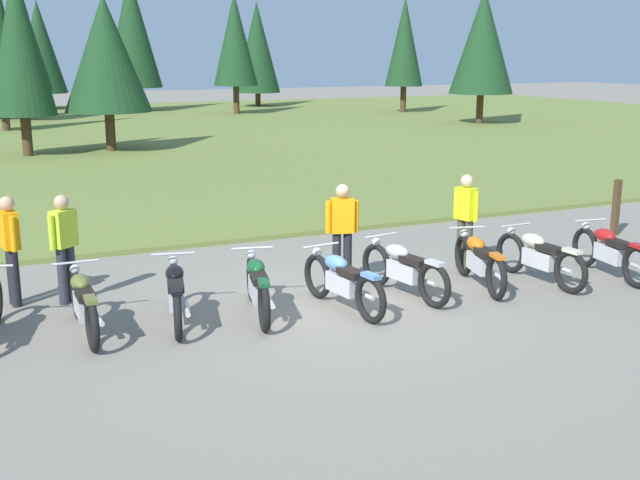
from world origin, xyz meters
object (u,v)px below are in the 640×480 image
(motorcycle_black, at_px, (176,293))
(motorcycle_orange, at_px, (479,261))
(motorcycle_silver, at_px, (404,269))
(motorcycle_red, at_px, (610,251))
(rider_with_back_turned, at_px, (342,228))
(motorcycle_sky_blue, at_px, (342,281))
(rider_near_row_end, at_px, (466,215))
(motorcycle_cream, at_px, (539,257))
(rider_in_hivis_vest, at_px, (64,242))
(motorcycle_olive, at_px, (84,303))
(motorcycle_british_green, at_px, (258,286))
(trail_marker_post, at_px, (616,208))
(rider_checking_bike, at_px, (10,244))

(motorcycle_black, xyz_separation_m, motorcycle_orange, (4.92, -0.31, 0.00))
(motorcycle_silver, relative_size, motorcycle_red, 1.00)
(motorcycle_black, bearing_deg, rider_with_back_turned, 13.74)
(motorcycle_sky_blue, height_order, rider_near_row_end, rider_near_row_end)
(motorcycle_cream, bearing_deg, rider_in_hivis_vest, 163.63)
(motorcycle_olive, xyz_separation_m, motorcycle_british_green, (2.40, -0.24, 0.00))
(motorcycle_olive, distance_m, motorcycle_orange, 6.17)
(motorcycle_sky_blue, relative_size, motorcycle_silver, 1.00)
(motorcycle_red, relative_size, trail_marker_post, 1.79)
(motorcycle_black, xyz_separation_m, motorcycle_silver, (3.55, -0.23, 0.00))
(rider_in_hivis_vest, bearing_deg, rider_near_row_end, -7.43)
(motorcycle_orange, height_order, rider_with_back_turned, rider_with_back_turned)
(motorcycle_british_green, xyz_separation_m, motorcycle_red, (6.13, -0.58, 0.00))
(motorcycle_black, height_order, motorcycle_british_green, same)
(motorcycle_olive, relative_size, motorcycle_british_green, 1.02)
(rider_checking_bike, distance_m, trail_marker_post, 11.73)
(rider_near_row_end, relative_size, rider_checking_bike, 1.00)
(rider_in_hivis_vest, bearing_deg, motorcycle_silver, -20.94)
(rider_with_back_turned, bearing_deg, rider_in_hivis_vest, 168.14)
(motorcycle_olive, relative_size, motorcycle_black, 1.02)
(rider_in_hivis_vest, distance_m, rider_checking_bike, 0.77)
(motorcycle_silver, relative_size, rider_checking_bike, 1.25)
(rider_with_back_turned, height_order, trail_marker_post, rider_with_back_turned)
(rider_near_row_end, bearing_deg, motorcycle_red, -37.48)
(motorcycle_british_green, relative_size, trail_marker_post, 1.77)
(motorcycle_red, bearing_deg, motorcycle_silver, 172.36)
(motorcycle_olive, relative_size, motorcycle_silver, 1.01)
(motorcycle_silver, distance_m, rider_checking_bike, 5.94)
(motorcycle_red, height_order, rider_near_row_end, rider_near_row_end)
(rider_near_row_end, bearing_deg, rider_in_hivis_vest, 172.57)
(motorcycle_black, relative_size, rider_with_back_turned, 1.24)
(trail_marker_post, bearing_deg, motorcycle_olive, -172.18)
(motorcycle_british_green, bearing_deg, rider_near_row_end, 12.04)
(motorcycle_olive, height_order, motorcycle_orange, same)
(motorcycle_cream, relative_size, rider_near_row_end, 1.26)
(motorcycle_silver, bearing_deg, motorcycle_red, -7.64)
(motorcycle_olive, height_order, motorcycle_red, same)
(motorcycle_black, xyz_separation_m, motorcycle_sky_blue, (2.38, -0.44, 0.00))
(motorcycle_orange, relative_size, rider_near_row_end, 1.23)
(motorcycle_black, distance_m, rider_with_back_turned, 3.09)
(rider_near_row_end, bearing_deg, motorcycle_cream, -64.34)
(motorcycle_silver, distance_m, rider_in_hivis_vest, 5.17)
(rider_near_row_end, distance_m, trail_marker_post, 4.46)
(motorcycle_black, height_order, motorcycle_silver, same)
(motorcycle_british_green, xyz_separation_m, rider_checking_bike, (-3.15, 1.99, 0.51))
(motorcycle_sky_blue, bearing_deg, trail_marker_post, 15.48)
(motorcycle_cream, distance_m, rider_with_back_turned, 3.30)
(motorcycle_black, relative_size, motorcycle_red, 0.99)
(motorcycle_cream, relative_size, rider_checking_bike, 1.26)
(motorcycle_orange, bearing_deg, motorcycle_red, -10.15)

